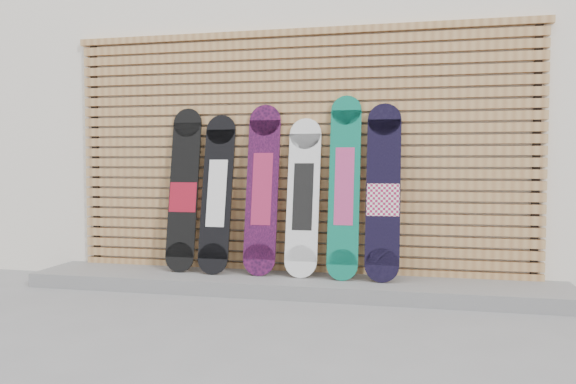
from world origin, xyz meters
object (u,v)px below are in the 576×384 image
snowboard_3 (303,197)px  snowboard_0 (184,190)px  snowboard_1 (217,193)px  snowboard_4 (344,186)px  snowboard_5 (383,192)px  snowboard_2 (262,189)px

snowboard_3 → snowboard_0: bearing=179.7°
snowboard_0 → snowboard_1: 0.33m
snowboard_4 → snowboard_3: bearing=177.4°
snowboard_5 → snowboard_0: bearing=179.0°
snowboard_1 → snowboard_4: snowboard_4 is taller
snowboard_2 → snowboard_0: bearing=179.8°
snowboard_0 → snowboard_1: size_ratio=1.05×
snowboard_0 → snowboard_1: snowboard_0 is taller
snowboard_1 → snowboard_2: 0.42m
snowboard_1 → snowboard_4: (1.15, -0.01, 0.07)m
snowboard_1 → snowboard_3: snowboard_1 is taller
snowboard_0 → snowboard_5: bearing=-1.0°
snowboard_1 → snowboard_2: (0.42, 0.01, 0.04)m
snowboard_5 → snowboard_3: bearing=178.0°
snowboard_0 → snowboard_4: bearing=-0.9°
snowboard_3 → snowboard_4: bearing=-2.6°
snowboard_1 → snowboard_3: bearing=0.8°
snowboard_1 → snowboard_2: bearing=1.9°
snowboard_2 → snowboard_3: (0.37, -0.00, -0.06)m
snowboard_4 → snowboard_0: bearing=179.1°
snowboard_0 → snowboard_4: (1.47, -0.02, 0.05)m
snowboard_3 → snowboard_5: snowboard_5 is taller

